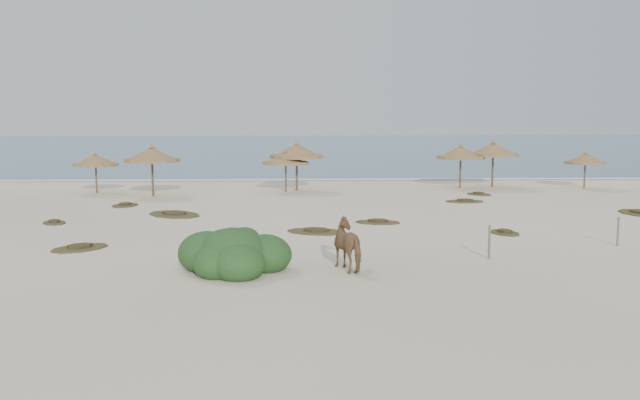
# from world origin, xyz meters

# --- Properties ---
(ground) EXTENTS (160.00, 160.00, 0.00)m
(ground) POSITION_xyz_m (0.00, 0.00, 0.00)
(ground) COLOR beige
(ground) RESTS_ON ground
(ocean) EXTENTS (200.00, 100.00, 0.01)m
(ocean) POSITION_xyz_m (0.00, 75.00, 0.00)
(ocean) COLOR #2A6380
(ocean) RESTS_ON ground
(foam_line) EXTENTS (70.00, 0.60, 0.01)m
(foam_line) POSITION_xyz_m (0.00, 26.00, 0.00)
(foam_line) COLOR white
(foam_line) RESTS_ON ground
(palapa_0) EXTENTS (2.88, 2.88, 2.52)m
(palapa_0) POSITION_xyz_m (-13.90, 18.04, 1.96)
(palapa_0) COLOR brown
(palapa_0) RESTS_ON ground
(palapa_1) EXTENTS (3.93, 3.93, 3.07)m
(palapa_1) POSITION_xyz_m (-10.13, 16.21, 2.38)
(palapa_1) COLOR brown
(palapa_1) RESTS_ON ground
(palapa_2) EXTENTS (3.67, 3.67, 3.14)m
(palapa_2) POSITION_xyz_m (-1.64, 18.73, 2.44)
(palapa_2) COLOR brown
(palapa_2) RESTS_ON ground
(palapa_3) EXTENTS (3.33, 3.33, 2.63)m
(palapa_3) POSITION_xyz_m (-2.32, 18.06, 2.04)
(palapa_3) COLOR brown
(palapa_3) RESTS_ON ground
(palapa_4) EXTENTS (4.06, 4.06, 2.91)m
(palapa_4) POSITION_xyz_m (9.01, 19.99, 2.26)
(palapa_4) COLOR brown
(palapa_4) RESTS_ON ground
(palapa_5) EXTENTS (3.94, 3.94, 3.12)m
(palapa_5) POSITION_xyz_m (11.24, 20.37, 2.42)
(palapa_5) COLOR brown
(palapa_5) RESTS_ON ground
(palapa_6) EXTENTS (3.33, 3.33, 2.43)m
(palapa_6) POSITION_xyz_m (16.98, 19.36, 1.89)
(palapa_6) COLOR brown
(palapa_6) RESTS_ON ground
(horse) EXTENTS (1.53, 2.08, 1.60)m
(horse) POSITION_xyz_m (-0.13, -3.98, 0.80)
(horse) COLOR brown
(horse) RESTS_ON ground
(fence_post_near) EXTENTS (0.09, 0.09, 1.15)m
(fence_post_near) POSITION_xyz_m (4.64, -2.54, 0.57)
(fence_post_near) COLOR #6F6253
(fence_post_near) RESTS_ON ground
(fence_post_far) EXTENTS (0.09, 0.09, 1.07)m
(fence_post_far) POSITION_xyz_m (10.02, -0.39, 0.54)
(fence_post_far) COLOR #6F6253
(fence_post_far) RESTS_ON ground
(bush) EXTENTS (3.56, 3.14, 1.60)m
(bush) POSITION_xyz_m (-3.77, -4.15, 0.52)
(bush) COLOR #2D5022
(bush) RESTS_ON ground
(scrub_0) EXTENTS (2.51, 2.54, 0.16)m
(scrub_0) POSITION_xyz_m (-9.63, -0.19, 0.05)
(scrub_0) COLOR #4C4321
(scrub_0) RESTS_ON ground
(scrub_1) EXTENTS (3.60, 3.66, 0.16)m
(scrub_1) POSITION_xyz_m (-7.60, 8.24, 0.05)
(scrub_1) COLOR #4C4321
(scrub_1) RESTS_ON ground
(scrub_2) EXTENTS (2.14, 1.95, 0.16)m
(scrub_2) POSITION_xyz_m (-3.99, 1.83, 0.05)
(scrub_2) COLOR #4C4321
(scrub_2) RESTS_ON ground
(scrub_3) EXTENTS (2.27, 1.75, 0.16)m
(scrub_3) POSITION_xyz_m (1.85, 5.42, 0.05)
(scrub_3) COLOR #4C4321
(scrub_3) RESTS_ON ground
(scrub_4) EXTENTS (1.33, 1.78, 0.16)m
(scrub_4) POSITION_xyz_m (6.67, 2.42, 0.05)
(scrub_4) COLOR #4C4321
(scrub_4) RESTS_ON ground
(scrub_6) EXTENTS (1.55, 2.11, 0.16)m
(scrub_6) POSITION_xyz_m (-10.74, 11.74, 0.05)
(scrub_6) COLOR #4C4321
(scrub_6) RESTS_ON ground
(scrub_7) EXTENTS (2.12, 1.39, 0.16)m
(scrub_7) POSITION_xyz_m (7.54, 12.66, 0.05)
(scrub_7) COLOR #4C4321
(scrub_7) RESTS_ON ground
(scrub_8) EXTENTS (1.50, 1.73, 0.16)m
(scrub_8) POSITION_xyz_m (-12.50, 5.86, 0.05)
(scrub_8) COLOR #4C4321
(scrub_8) RESTS_ON ground
(scrub_9) EXTENTS (2.92, 2.45, 0.16)m
(scrub_9) POSITION_xyz_m (-0.98, 3.01, 0.05)
(scrub_9) COLOR #4C4321
(scrub_9) RESTS_ON ground
(scrub_10) EXTENTS (1.82, 2.01, 0.16)m
(scrub_10) POSITION_xyz_m (9.20, 16.00, 0.05)
(scrub_10) COLOR #4C4321
(scrub_10) RESTS_ON ground
(scrub_11) EXTENTS (2.40, 2.01, 0.16)m
(scrub_11) POSITION_xyz_m (-4.98, -0.18, 0.05)
(scrub_11) COLOR #4C4321
(scrub_11) RESTS_ON ground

